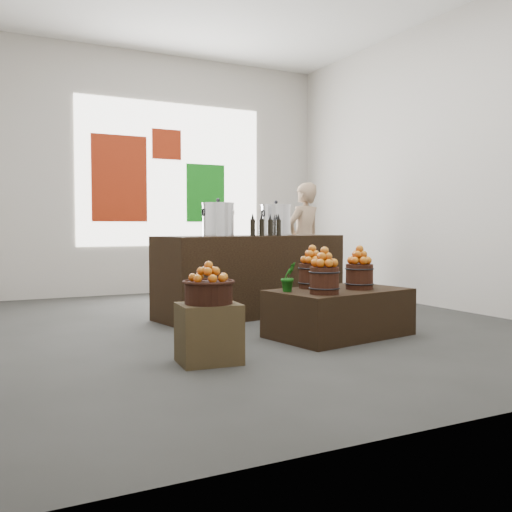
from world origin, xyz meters
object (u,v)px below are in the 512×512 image
stock_pot_left (218,220)px  shopper (304,241)px  crate (209,333)px  display_table (339,313)px  counter (252,275)px  wicker_basket (209,293)px  stock_pot_center (276,221)px

stock_pot_left → shopper: bearing=31.3°
crate → display_table: 1.69m
display_table → counter: counter is taller
wicker_basket → counter: 2.56m
crate → display_table: (1.62, 0.46, -0.01)m
shopper → wicker_basket: bearing=32.0°
crate → counter: size_ratio=0.20×
display_table → crate: bearing=-174.1°
crate → wicker_basket: wicker_basket is taller
wicker_basket → stock_pot_center: bearing=49.9°
crate → counter: 2.57m
counter → crate: bearing=-134.4°
stock_pot_left → counter: bearing=10.0°
display_table → stock_pot_center: 1.97m
crate → stock_pot_left: stock_pot_left is taller
wicker_basket → crate: bearing=0.0°
crate → counter: bearing=55.6°
shopper → counter: bearing=21.1°
counter → stock_pot_left: size_ratio=6.47×
crate → counter: counter is taller
stock_pot_center → shopper: bearing=44.0°
crate → shopper: bearing=47.9°
stock_pot_left → crate: bearing=-115.2°
wicker_basket → stock_pot_left: size_ratio=1.03×
crate → wicker_basket: size_ratio=1.25×
shopper → display_table: bearing=49.2°
wicker_basket → shopper: bearing=47.9°
wicker_basket → shopper: shopper is taller
stock_pot_left → stock_pot_center: (0.88, 0.16, 0.00)m
display_table → stock_pot_left: (-0.68, 1.56, 0.96)m
counter → stock_pot_center: stock_pot_center is taller
counter → stock_pot_center: 0.80m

